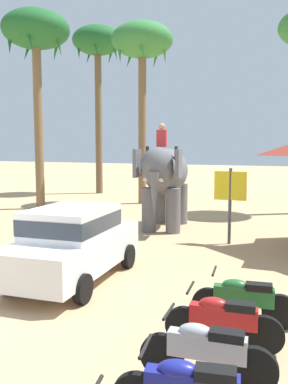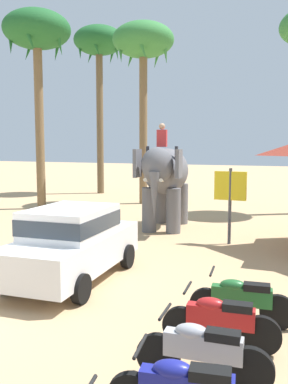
# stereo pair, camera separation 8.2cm
# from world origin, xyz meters

# --- Properties ---
(car_sedan_foreground) EXTENTS (2.13, 4.23, 1.70)m
(car_sedan_foreground) POSITION_xyz_m (1.60, 1.86, 0.93)
(car_sedan_foreground) COLOR white
(car_sedan_foreground) RESTS_ON ground
(elephant_with_mahout) EXTENTS (2.13, 3.99, 3.88)m
(elephant_with_mahout) POSITION_xyz_m (1.44, 8.32, 1.99)
(elephant_with_mahout) COLOR slate
(elephant_with_mahout) RESTS_ON ground
(motorcycle_mid_row) EXTENTS (1.80, 0.55, 0.94)m
(motorcycle_mid_row) POSITION_xyz_m (5.49, -1.07, 0.46)
(motorcycle_mid_row) COLOR black
(motorcycle_mid_row) RESTS_ON ground
(motorcycle_fourth_in_row) EXTENTS (1.80, 0.55, 0.94)m
(motorcycle_fourth_in_row) POSITION_xyz_m (5.48, -0.05, 0.46)
(motorcycle_fourth_in_row) COLOR black
(motorcycle_fourth_in_row) RESTS_ON ground
(motorcycle_far_in_row) EXTENTS (1.80, 0.55, 0.94)m
(motorcycle_far_in_row) POSITION_xyz_m (5.61, 0.94, 0.46)
(motorcycle_far_in_row) COLOR black
(motorcycle_far_in_row) RESTS_ON ground
(palm_tree_near_hut) EXTENTS (3.20, 3.20, 9.47)m
(palm_tree_near_hut) POSITION_xyz_m (-5.94, 10.64, 8.24)
(palm_tree_near_hut) COLOR brown
(palm_tree_near_hut) RESTS_ON ground
(palm_tree_left_of_road) EXTENTS (3.20, 3.20, 9.45)m
(palm_tree_left_of_road) POSITION_xyz_m (-2.05, 14.33, 8.22)
(palm_tree_left_of_road) COLOR brown
(palm_tree_left_of_road) RESTS_ON ground
(palm_tree_far_back) EXTENTS (3.20, 3.20, 10.62)m
(palm_tree_far_back) POSITION_xyz_m (-6.58, 17.72, 9.28)
(palm_tree_far_back) COLOR brown
(palm_tree_far_back) RESTS_ON ground
(signboard_yellow) EXTENTS (1.00, 0.10, 2.40)m
(signboard_yellow) POSITION_xyz_m (4.17, 6.84, 1.69)
(signboard_yellow) COLOR #4C4C51
(signboard_yellow) RESTS_ON ground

